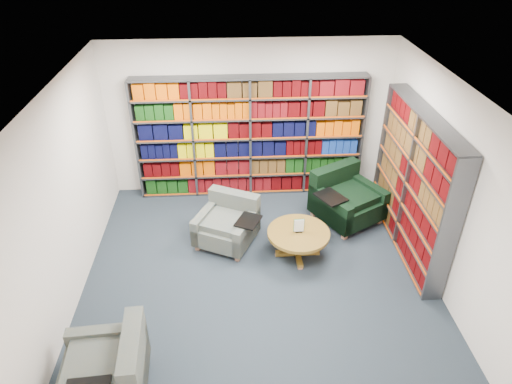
{
  "coord_description": "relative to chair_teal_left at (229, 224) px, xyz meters",
  "views": [
    {
      "loc": [
        -0.35,
        -5.04,
        4.59
      ],
      "look_at": [
        0.0,
        0.6,
        1.05
      ],
      "focal_mm": 32.0,
      "sensor_mm": 36.0,
      "label": 1
    }
  ],
  "objects": [
    {
      "name": "chair_teal_left",
      "position": [
        0.0,
        0.0,
        0.0
      ],
      "size": [
        1.13,
        1.12,
        0.76
      ],
      "color": "#0E243D",
      "rests_on": "ground"
    },
    {
      "name": "chair_green_right",
      "position": [
        1.97,
        0.52,
        0.05
      ],
      "size": [
        1.31,
        1.31,
        0.88
      ],
      "color": "black",
      "rests_on": "ground"
    },
    {
      "name": "bookshelf_right",
      "position": [
        2.76,
        -0.26,
        0.79
      ],
      "size": [
        0.28,
        2.5,
        2.2
      ],
      "color": "#47494F",
      "rests_on": "ground"
    },
    {
      "name": "room_shell",
      "position": [
        0.42,
        -0.86,
        1.09
      ],
      "size": [
        5.02,
        5.02,
        2.82
      ],
      "color": "black",
      "rests_on": "ground"
    },
    {
      "name": "coffee_table",
      "position": [
        1.05,
        -0.46,
        0.05
      ],
      "size": [
        0.94,
        0.94,
        0.66
      ],
      "color": "brown",
      "rests_on": "ground"
    },
    {
      "name": "bookshelf_back",
      "position": [
        0.42,
        1.48,
        0.79
      ],
      "size": [
        4.0,
        0.28,
        2.2
      ],
      "color": "#47494F",
      "rests_on": "ground"
    },
    {
      "name": "chair_teal_front",
      "position": [
        -1.29,
        -2.66,
        0.02
      ],
      "size": [
        0.94,
        1.08,
        0.81
      ],
      "color": "#0E243D",
      "rests_on": "ground"
    }
  ]
}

